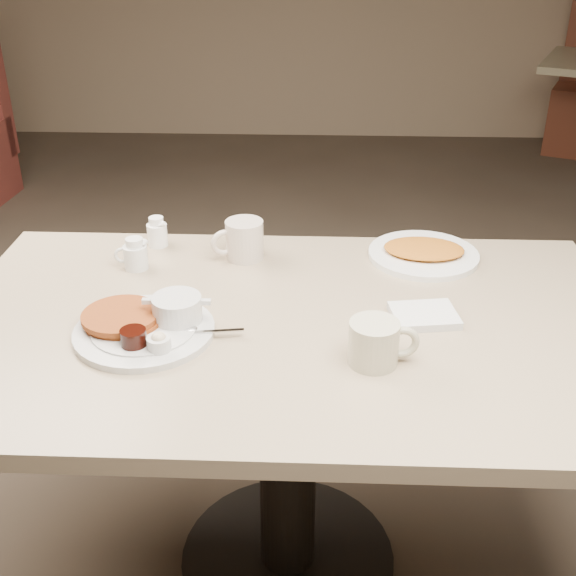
{
  "coord_description": "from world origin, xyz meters",
  "views": [
    {
      "loc": [
        0.06,
        -1.35,
        1.55
      ],
      "look_at": [
        0.0,
        0.02,
        0.82
      ],
      "focal_mm": 44.92,
      "sensor_mm": 36.0,
      "label": 1
    }
  ],
  "objects_px": {
    "creamer_right": "(157,233)",
    "coffee_mug_near": "(376,342)",
    "diner_table": "(288,384)",
    "main_plate": "(147,323)",
    "coffee_mug_far": "(243,240)",
    "hash_plate": "(424,253)",
    "creamer_left": "(135,255)"
  },
  "relations": [
    {
      "from": "diner_table",
      "to": "creamer_right",
      "type": "relative_size",
      "value": 18.75
    },
    {
      "from": "creamer_left",
      "to": "hash_plate",
      "type": "distance_m",
      "value": 0.73
    },
    {
      "from": "creamer_left",
      "to": "creamer_right",
      "type": "bearing_deg",
      "value": 78.67
    },
    {
      "from": "main_plate",
      "to": "coffee_mug_far",
      "type": "xyz_separation_m",
      "value": [
        0.17,
        0.37,
        0.03
      ]
    },
    {
      "from": "coffee_mug_far",
      "to": "creamer_right",
      "type": "bearing_deg",
      "value": 164.13
    },
    {
      "from": "diner_table",
      "to": "creamer_right",
      "type": "distance_m",
      "value": 0.56
    },
    {
      "from": "main_plate",
      "to": "creamer_left",
      "type": "relative_size",
      "value": 4.01
    },
    {
      "from": "diner_table",
      "to": "hash_plate",
      "type": "xyz_separation_m",
      "value": [
        0.33,
        0.33,
        0.18
      ]
    },
    {
      "from": "main_plate",
      "to": "hash_plate",
      "type": "height_order",
      "value": "main_plate"
    },
    {
      "from": "creamer_left",
      "to": "coffee_mug_near",
      "type": "bearing_deg",
      "value": -34.81
    },
    {
      "from": "main_plate",
      "to": "coffee_mug_far",
      "type": "bearing_deg",
      "value": 65.59
    },
    {
      "from": "diner_table",
      "to": "creamer_left",
      "type": "relative_size",
      "value": 16.65
    },
    {
      "from": "hash_plate",
      "to": "coffee_mug_far",
      "type": "bearing_deg",
      "value": -177.44
    },
    {
      "from": "coffee_mug_near",
      "to": "diner_table",
      "type": "bearing_deg",
      "value": 139.46
    },
    {
      "from": "coffee_mug_far",
      "to": "creamer_right",
      "type": "height_order",
      "value": "coffee_mug_far"
    },
    {
      "from": "hash_plate",
      "to": "creamer_left",
      "type": "bearing_deg",
      "value": -172.9
    },
    {
      "from": "coffee_mug_far",
      "to": "creamer_right",
      "type": "distance_m",
      "value": 0.24
    },
    {
      "from": "main_plate",
      "to": "diner_table",
      "type": "bearing_deg",
      "value": 11.49
    },
    {
      "from": "main_plate",
      "to": "coffee_mug_near",
      "type": "distance_m",
      "value": 0.48
    },
    {
      "from": "diner_table",
      "to": "coffee_mug_near",
      "type": "distance_m",
      "value": 0.32
    },
    {
      "from": "coffee_mug_near",
      "to": "hash_plate",
      "type": "xyz_separation_m",
      "value": [
        0.16,
        0.48,
        -0.03
      ]
    },
    {
      "from": "coffee_mug_far",
      "to": "creamer_left",
      "type": "bearing_deg",
      "value": -165.16
    },
    {
      "from": "creamer_right",
      "to": "coffee_mug_near",
      "type": "bearing_deg",
      "value": -44.5
    },
    {
      "from": "main_plate",
      "to": "coffee_mug_near",
      "type": "height_order",
      "value": "coffee_mug_near"
    },
    {
      "from": "main_plate",
      "to": "coffee_mug_near",
      "type": "bearing_deg",
      "value": -11.17
    },
    {
      "from": "hash_plate",
      "to": "coffee_mug_near",
      "type": "bearing_deg",
      "value": -107.88
    },
    {
      "from": "diner_table",
      "to": "coffee_mug_near",
      "type": "xyz_separation_m",
      "value": [
        0.18,
        -0.15,
        0.22
      ]
    },
    {
      "from": "coffee_mug_near",
      "to": "creamer_left",
      "type": "bearing_deg",
      "value": 145.19
    },
    {
      "from": "coffee_mug_near",
      "to": "coffee_mug_far",
      "type": "distance_m",
      "value": 0.55
    },
    {
      "from": "coffee_mug_near",
      "to": "hash_plate",
      "type": "relative_size",
      "value": 0.48
    },
    {
      "from": "diner_table",
      "to": "hash_plate",
      "type": "distance_m",
      "value": 0.5
    },
    {
      "from": "coffee_mug_near",
      "to": "coffee_mug_far",
      "type": "relative_size",
      "value": 0.98
    }
  ]
}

